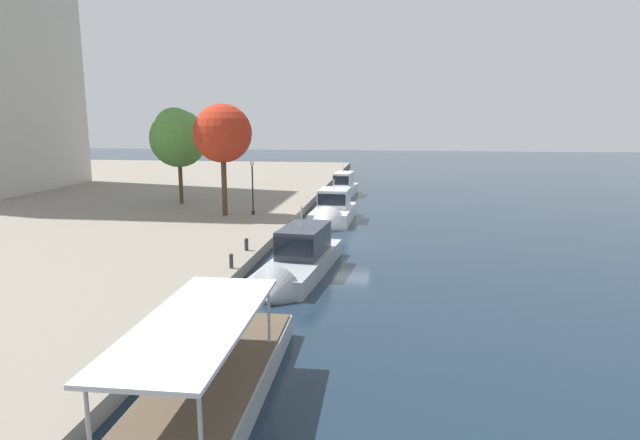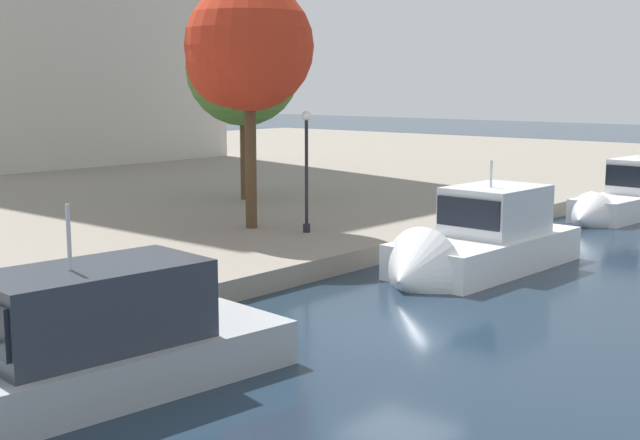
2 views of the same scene
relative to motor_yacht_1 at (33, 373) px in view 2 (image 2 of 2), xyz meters
The scene contains 8 objects.
ground_plane 8.57m from the motor_yacht_1, 14.93° to the right, with size 220.00×220.00×0.00m, color #192838.
motor_yacht_1 is the anchor object (origin of this frame).
motor_yacht_2 15.18m from the motor_yacht_1, ahead, with size 8.18×3.21×4.51m.
motor_yacht_3 29.74m from the motor_yacht_1, ahead, with size 9.57×2.83×4.12m.
mooring_bollard_1 4.40m from the motor_yacht_1, 53.53° to the left, with size 0.25×0.25×0.75m.
lamp_post 15.86m from the motor_yacht_1, 23.51° to the left, with size 0.33×0.33×4.27m.
tree_0 24.58m from the motor_yacht_1, 36.77° to the left, with size 5.11×5.11×8.62m.
tree_1 17.26m from the motor_yacht_1, 31.62° to the left, with size 4.61×4.59×8.81m.
Camera 2 is at (-15.88, -11.20, 5.79)m, focal length 47.52 mm.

